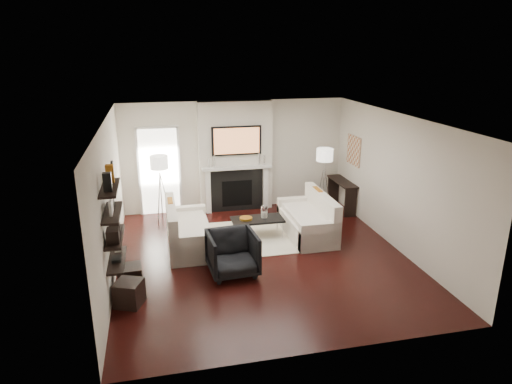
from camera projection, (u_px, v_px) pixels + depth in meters
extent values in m
plane|color=black|center=(263.00, 257.00, 8.91)|extent=(6.00, 6.00, 0.00)
plane|color=white|center=(263.00, 119.00, 8.09)|extent=(6.00, 6.00, 0.00)
plane|color=silver|center=(235.00, 156.00, 11.29)|extent=(5.50, 0.00, 5.50)
plane|color=silver|center=(319.00, 262.00, 5.71)|extent=(5.50, 0.00, 5.50)
plane|color=silver|center=(110.00, 202.00, 7.92)|extent=(0.00, 6.00, 6.00)
plane|color=silver|center=(397.00, 182.00, 9.08)|extent=(0.00, 6.00, 6.00)
cube|color=silver|center=(236.00, 157.00, 11.17)|extent=(1.80, 0.25, 2.70)
cube|color=black|center=(237.00, 191.00, 11.30)|extent=(1.30, 0.02, 1.04)
cube|color=black|center=(237.00, 193.00, 11.32)|extent=(0.75, 0.02, 0.65)
cube|color=white|center=(208.00, 192.00, 11.11)|extent=(0.12, 0.08, 1.10)
cube|color=white|center=(266.00, 188.00, 11.41)|extent=(0.12, 0.08, 1.10)
cube|color=white|center=(237.00, 168.00, 11.07)|extent=(1.70, 0.18, 0.07)
cube|color=black|center=(237.00, 141.00, 10.89)|extent=(1.20, 0.06, 0.70)
cube|color=#BF723F|center=(237.00, 141.00, 10.86)|extent=(1.10, 0.00, 0.62)
cylinder|color=silver|center=(214.00, 161.00, 10.91)|extent=(0.04, 0.04, 0.30)
cylinder|color=silver|center=(209.00, 163.00, 10.89)|extent=(0.04, 0.04, 0.24)
cylinder|color=silver|center=(259.00, 159.00, 11.14)|extent=(0.04, 0.04, 0.30)
cylinder|color=silver|center=(264.00, 160.00, 11.17)|extent=(0.04, 0.04, 0.24)
cube|color=white|center=(159.00, 172.00, 10.97)|extent=(0.90, 0.02, 2.10)
cube|color=white|center=(139.00, 173.00, 10.85)|extent=(0.06, 0.06, 2.16)
cube|color=white|center=(180.00, 171.00, 11.05)|extent=(0.06, 0.06, 2.16)
cube|color=white|center=(156.00, 127.00, 10.63)|extent=(1.02, 0.06, 0.06)
cube|color=beige|center=(248.00, 237.00, 9.82)|extent=(2.60, 2.00, 0.01)
cube|color=silver|center=(189.00, 237.00, 9.30)|extent=(0.85, 1.80, 0.42)
cube|color=silver|center=(172.00, 224.00, 9.14)|extent=(0.18, 1.80, 0.80)
cube|color=silver|center=(193.00, 250.00, 8.52)|extent=(0.85, 0.18, 0.60)
cube|color=silver|center=(186.00, 219.00, 10.03)|extent=(0.85, 0.18, 0.60)
cube|color=silver|center=(191.00, 225.00, 9.23)|extent=(0.63, 1.44, 0.10)
cube|color=#A05B13|center=(171.00, 210.00, 9.35)|extent=(0.10, 0.42, 0.42)
cube|color=black|center=(172.00, 221.00, 8.80)|extent=(0.10, 0.40, 0.40)
cube|color=silver|center=(307.00, 226.00, 9.89)|extent=(0.85, 1.80, 0.42)
cube|color=silver|center=(322.00, 211.00, 9.87)|extent=(0.18, 1.80, 0.80)
cube|color=silver|center=(320.00, 237.00, 9.11)|extent=(0.85, 0.18, 0.60)
cube|color=silver|center=(295.00, 210.00, 10.62)|extent=(0.85, 0.18, 0.60)
cube|color=silver|center=(305.00, 215.00, 9.80)|extent=(0.63, 1.44, 0.10)
cube|color=#A05B13|center=(317.00, 198.00, 10.08)|extent=(0.10, 0.42, 0.42)
cube|color=black|center=(327.00, 207.00, 9.53)|extent=(0.10, 0.40, 0.40)
cube|color=black|center=(257.00, 219.00, 9.74)|extent=(1.10, 0.55, 0.04)
cylinder|color=silver|center=(236.00, 234.00, 9.50)|extent=(0.02, 0.02, 0.38)
cylinder|color=silver|center=(283.00, 230.00, 9.71)|extent=(0.02, 0.02, 0.38)
cylinder|color=silver|center=(233.00, 227.00, 9.91)|extent=(0.02, 0.02, 0.38)
cylinder|color=silver|center=(277.00, 223.00, 10.12)|extent=(0.02, 0.02, 0.38)
cylinder|color=white|center=(264.00, 212.00, 9.73)|extent=(0.15, 0.15, 0.26)
cylinder|color=white|center=(264.00, 215.00, 9.75)|extent=(0.09, 0.09, 0.14)
cylinder|color=#B97B1E|center=(246.00, 218.00, 9.68)|extent=(0.27, 0.27, 0.04)
imported|color=black|center=(233.00, 251.00, 8.15)|extent=(0.90, 0.85, 0.87)
cylinder|color=silver|center=(161.00, 198.00, 10.48)|extent=(0.02, 0.02, 1.20)
cylinder|color=white|center=(159.00, 162.00, 10.22)|extent=(0.40, 0.40, 0.30)
cylinder|color=silver|center=(166.00, 198.00, 10.50)|extent=(0.25, 0.02, 1.23)
cylinder|color=silver|center=(159.00, 197.00, 10.56)|extent=(0.14, 0.22, 1.23)
cylinder|color=silver|center=(159.00, 200.00, 10.38)|extent=(0.14, 0.22, 1.23)
cylinder|color=silver|center=(323.00, 189.00, 11.19)|extent=(0.02, 0.02, 1.20)
cylinder|color=white|center=(325.00, 155.00, 10.93)|extent=(0.40, 0.40, 0.30)
cylinder|color=silver|center=(327.00, 188.00, 11.21)|extent=(0.25, 0.02, 1.23)
cylinder|color=silver|center=(320.00, 188.00, 11.27)|extent=(0.14, 0.22, 1.23)
cylinder|color=silver|center=(322.00, 190.00, 11.09)|extent=(0.14, 0.22, 1.23)
cube|color=black|center=(342.00, 182.00, 11.31)|extent=(0.35, 1.20, 0.04)
cube|color=black|center=(351.00, 203.00, 10.91)|extent=(0.30, 0.04, 0.71)
cube|color=black|center=(333.00, 189.00, 11.93)|extent=(0.30, 0.04, 0.71)
cube|color=tan|center=(354.00, 151.00, 10.92)|extent=(0.03, 0.70, 0.70)
cube|color=black|center=(117.00, 260.00, 7.22)|extent=(0.25, 1.00, 0.03)
cube|color=black|center=(115.00, 237.00, 7.10)|extent=(0.25, 1.00, 0.04)
cube|color=black|center=(112.00, 213.00, 6.98)|extent=(0.25, 1.00, 0.04)
cube|color=black|center=(110.00, 188.00, 6.85)|extent=(0.25, 1.00, 0.04)
cube|color=black|center=(107.00, 182.00, 6.60)|extent=(0.12, 0.10, 0.28)
cube|color=#A05B13|center=(110.00, 174.00, 7.03)|extent=(0.12, 0.10, 0.28)
cube|color=white|center=(111.00, 207.00, 6.87)|extent=(0.04, 0.30, 0.22)
cube|color=black|center=(113.00, 201.00, 7.15)|extent=(0.04, 0.22, 0.18)
cube|color=black|center=(113.00, 235.00, 6.85)|extent=(0.18, 0.25, 0.20)
cube|color=black|center=(115.00, 227.00, 7.28)|extent=(0.15, 0.12, 0.12)
cube|color=black|center=(117.00, 259.00, 7.16)|extent=(0.14, 0.20, 0.05)
cube|color=white|center=(118.00, 246.00, 7.47)|extent=(0.10, 0.10, 0.18)
cylinder|color=black|center=(113.00, 169.00, 8.66)|extent=(0.04, 0.34, 0.34)
cylinder|color=white|center=(114.00, 169.00, 8.66)|extent=(0.01, 0.29, 0.29)
cube|color=black|center=(130.00, 277.00, 7.72)|extent=(0.42, 0.42, 0.40)
cube|color=black|center=(129.00, 293.00, 7.22)|extent=(0.52, 0.52, 0.40)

